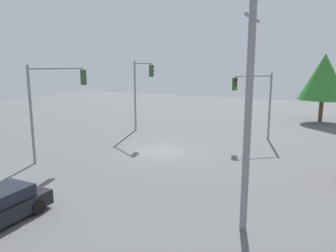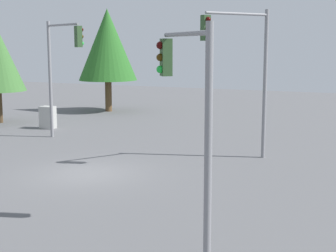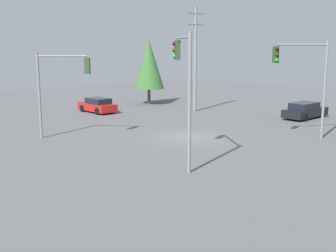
# 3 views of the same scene
# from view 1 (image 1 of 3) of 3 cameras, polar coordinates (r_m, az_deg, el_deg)

# --- Properties ---
(ground_plane) EXTENTS (80.00, 80.00, 0.00)m
(ground_plane) POSITION_cam_1_polar(r_m,az_deg,el_deg) (24.86, -0.92, -4.42)
(ground_plane) COLOR #5B5B5E
(traffic_signal_main) EXTENTS (3.44, 2.10, 6.47)m
(traffic_signal_main) POSITION_cam_1_polar(r_m,az_deg,el_deg) (23.17, -19.43, 4.96)
(traffic_signal_main) COLOR gray
(traffic_signal_main) RESTS_ON ground_plane
(traffic_signal_cross) EXTENTS (2.52, 2.89, 5.75)m
(traffic_signal_cross) POSITION_cam_1_polar(r_m,az_deg,el_deg) (28.61, 14.98, 5.29)
(traffic_signal_cross) COLOR gray
(traffic_signal_cross) RESTS_ON ground_plane
(traffic_signal_aux) EXTENTS (2.19, 3.14, 6.77)m
(traffic_signal_aux) POSITION_cam_1_polar(r_m,az_deg,el_deg) (30.80, -4.71, 7.23)
(traffic_signal_aux) COLOR gray
(traffic_signal_aux) RESTS_ON ground_plane
(utility_pole_tall) EXTENTS (2.20, 0.28, 9.79)m
(utility_pole_tall) POSITION_cam_1_polar(r_m,az_deg,el_deg) (12.72, 13.89, 4.21)
(utility_pole_tall) COLOR gray
(utility_pole_tall) RESTS_ON ground_plane
(tree_left) EXTENTS (5.29, 5.29, 7.59)m
(tree_left) POSITION_cam_1_polar(r_m,az_deg,el_deg) (40.21, 25.50, 7.74)
(tree_left) COLOR brown
(tree_left) RESTS_ON ground_plane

